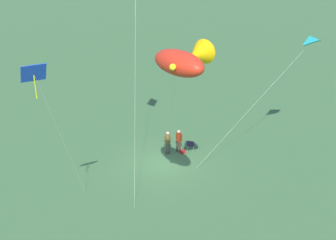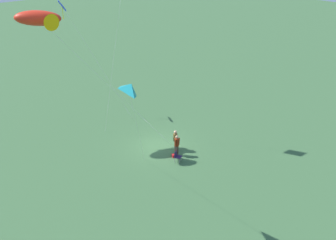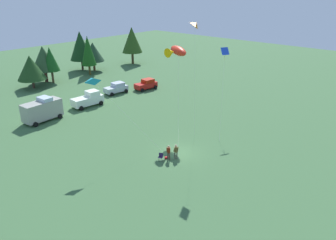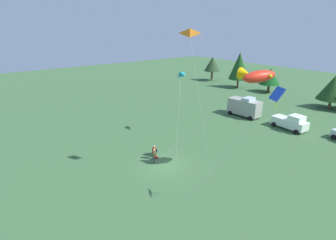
% 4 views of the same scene
% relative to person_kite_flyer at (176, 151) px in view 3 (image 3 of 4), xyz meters
% --- Properties ---
extents(ground_plane, '(160.00, 160.00, 0.00)m').
position_rel_person_kite_flyer_xyz_m(ground_plane, '(1.35, 0.59, -1.02)').
color(ground_plane, '#3B6339').
extents(person_kite_flyer, '(0.53, 0.50, 1.74)m').
position_rel_person_kite_flyer_xyz_m(person_kite_flyer, '(0.00, 0.00, 0.00)').
color(person_kite_flyer, '#4C453C').
rests_on(person_kite_flyer, ground).
extents(folding_chair, '(0.64, 0.64, 0.82)m').
position_rel_person_kite_flyer_xyz_m(folding_chair, '(-1.33, 1.07, -0.53)').
color(folding_chair, '#2C1F45').
rests_on(folding_chair, ground).
extents(person_spectator, '(0.37, 0.52, 1.74)m').
position_rel_person_kite_flyer_xyz_m(person_spectator, '(-0.67, 0.48, 0.00)').
color(person_spectator, '#42352B').
rests_on(person_spectator, ground).
extents(backpack_on_grass, '(0.38, 0.33, 0.22)m').
position_rel_person_kite_flyer_xyz_m(backpack_on_grass, '(-0.69, 0.83, -0.91)').
color(backpack_on_grass, red).
rests_on(backpack_on_grass, ground).
extents(van_motorhome_grey, '(5.54, 2.90, 3.34)m').
position_rel_person_kite_flyer_xyz_m(van_motorhome_grey, '(-4.00, 21.39, 0.62)').
color(van_motorhome_grey, '#9C9C90').
rests_on(van_motorhome_grey, ground).
extents(truck_white_pickup, '(5.12, 2.68, 2.34)m').
position_rel_person_kite_flyer_xyz_m(truck_white_pickup, '(3.99, 21.73, 0.08)').
color(truck_white_pickup, white).
rests_on(truck_white_pickup, ground).
extents(car_silver_compact, '(4.37, 2.59, 1.89)m').
position_rel_person_kite_flyer_xyz_m(car_silver_compact, '(11.32, 23.57, -0.07)').
color(car_silver_compact, '#B0BEC1').
rests_on(car_silver_compact, ground).
extents(car_red_sedan, '(4.42, 2.72, 1.89)m').
position_rel_person_kite_flyer_xyz_m(car_red_sedan, '(16.55, 21.28, -0.07)').
color(car_red_sedan, red).
rests_on(car_red_sedan, ground).
extents(treeline_distant, '(63.28, 10.28, 8.79)m').
position_rel_person_kite_flyer_xyz_m(treeline_distant, '(5.39, 39.62, 3.85)').
color(treeline_distant, '#4C3D2D').
rests_on(treeline_distant, ground).
extents(kite_large_fish, '(8.86, 8.37, 10.82)m').
position_rel_person_kite_flyer_xyz_m(kite_large_fish, '(7.47, 6.37, 9.10)').
color(kite_large_fish, red).
rests_on(kite_large_fish, ground).
extents(kite_delta_teal, '(5.98, 5.44, 8.99)m').
position_rel_person_kite_flyer_xyz_m(kite_delta_teal, '(-4.67, 7.54, 7.54)').
color(kite_delta_teal, teal).
rests_on(kite_delta_teal, ground).
extents(kite_diamond_blue, '(5.74, 3.73, 10.44)m').
position_rel_person_kite_flyer_xyz_m(kite_diamond_blue, '(12.05, 2.04, 8.71)').
color(kite_diamond_blue, blue).
rests_on(kite_diamond_blue, ground).
extents(kite_delta_orange, '(3.02, 2.24, 14.46)m').
position_rel_person_kite_flyer_xyz_m(kite_delta_orange, '(4.30, 0.96, 12.97)').
color(kite_delta_orange, orange).
rests_on(kite_delta_orange, ground).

